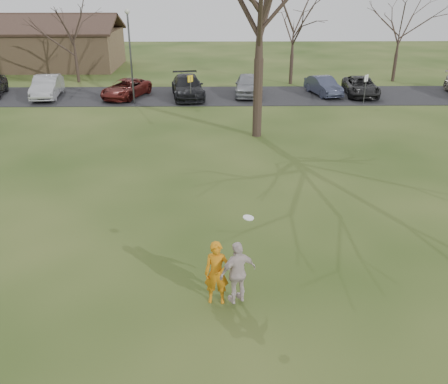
{
  "coord_description": "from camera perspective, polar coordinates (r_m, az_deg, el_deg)",
  "views": [
    {
      "loc": [
        -0.23,
        -10.22,
        7.89
      ],
      "look_at": [
        0.0,
        4.0,
        1.5
      ],
      "focal_mm": 37.71,
      "sensor_mm": 36.0,
      "label": 1
    }
  ],
  "objects": [
    {
      "name": "lamp_post",
      "position": [
        33.46,
        -11.35,
        17.03
      ],
      "size": [
        0.34,
        0.34,
        6.27
      ],
      "color": "#47474C",
      "rests_on": "ground"
    },
    {
      "name": "car_6",
      "position": [
        37.44,
        16.25,
        12.2
      ],
      "size": [
        2.65,
        4.99,
        1.34
      ],
      "primitive_type": "imported",
      "rotation": [
        0.0,
        0.0,
        -0.09
      ],
      "color": "black",
      "rests_on": "parking_strip"
    },
    {
      "name": "car_1",
      "position": [
        37.61,
        -20.68,
        11.86
      ],
      "size": [
        2.23,
        4.94,
        1.57
      ],
      "primitive_type": "imported",
      "rotation": [
        0.0,
        0.0,
        0.12
      ],
      "color": "#9FA0A5",
      "rests_on": "parking_strip"
    },
    {
      "name": "car_4",
      "position": [
        36.03,
        2.9,
        12.85
      ],
      "size": [
        2.15,
        4.69,
        1.56
      ],
      "primitive_type": "imported",
      "rotation": [
        0.0,
        0.0,
        -0.07
      ],
      "color": "gray",
      "rests_on": "parking_strip"
    },
    {
      "name": "player_defender",
      "position": [
        12.51,
        -0.88,
        -9.8
      ],
      "size": [
        0.68,
        0.47,
        1.8
      ],
      "primitive_type": "imported",
      "rotation": [
        0.0,
        0.0,
        -0.06
      ],
      "color": "orange",
      "rests_on": "ground"
    },
    {
      "name": "catching_play",
      "position": [
        12.34,
        1.69,
        -9.71
      ],
      "size": [
        1.12,
        0.86,
        2.51
      ],
      "color": "beige",
      "rests_on": "ground"
    },
    {
      "name": "car_5",
      "position": [
        36.91,
        11.96,
        12.48
      ],
      "size": [
        2.37,
        4.3,
        1.34
      ],
      "primitive_type": "imported",
      "rotation": [
        0.0,
        0.0,
        0.24
      ],
      "color": "#33384D",
      "rests_on": "parking_strip"
    },
    {
      "name": "sign_yellow",
      "position": [
        32.91,
        -4.09,
        12.85
      ],
      "size": [
        0.35,
        0.35,
        2.08
      ],
      "color": "#47474C",
      "rests_on": "ground"
    },
    {
      "name": "building",
      "position": [
        52.46,
        -24.01,
        15.71
      ],
      "size": [
        20.6,
        8.5,
        5.14
      ],
      "color": "#8C6D4C",
      "rests_on": "ground"
    },
    {
      "name": "car_3",
      "position": [
        35.4,
        -4.44,
        12.61
      ],
      "size": [
        2.9,
        5.63,
        1.56
      ],
      "primitive_type": "imported",
      "rotation": [
        0.0,
        0.0,
        0.14
      ],
      "color": "black",
      "rests_on": "parking_strip"
    },
    {
      "name": "big_tree",
      "position": [
        25.33,
        4.46,
        22.12
      ],
      "size": [
        9.0,
        9.0,
        14.0
      ],
      "primitive_type": null,
      "color": "#352821",
      "rests_on": "ground"
    },
    {
      "name": "sign_white",
      "position": [
        34.41,
        16.79,
        12.42
      ],
      "size": [
        0.35,
        0.35,
        2.08
      ],
      "color": "#47474C",
      "rests_on": "ground"
    },
    {
      "name": "car_2",
      "position": [
        36.03,
        -11.79,
        12.18
      ],
      "size": [
        3.6,
        5.14,
        1.3
      ],
      "primitive_type": "imported",
      "rotation": [
        0.0,
        0.0,
        -0.34
      ],
      "color": "#571814",
      "rests_on": "parking_strip"
    },
    {
      "name": "ground",
      "position": [
        12.92,
        0.29,
        -13.47
      ],
      "size": [
        120.0,
        120.0,
        0.0
      ],
      "primitive_type": "plane",
      "color": "#1E380F",
      "rests_on": "ground"
    },
    {
      "name": "small_tree_row",
      "position": [
        40.74,
        5.89,
        18.45
      ],
      "size": [
        55.0,
        5.9,
        8.5
      ],
      "color": "#352821",
      "rests_on": "ground"
    },
    {
      "name": "parking_strip",
      "position": [
        36.09,
        -0.55,
        11.6
      ],
      "size": [
        62.0,
        6.5,
        0.04
      ],
      "primitive_type": "cube",
      "color": "black",
      "rests_on": "ground"
    }
  ]
}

